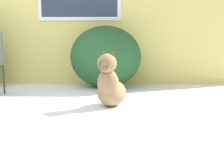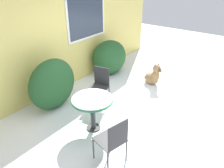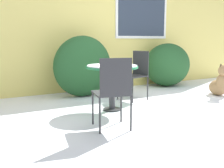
% 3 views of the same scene
% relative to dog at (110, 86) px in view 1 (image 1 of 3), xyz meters
% --- Properties ---
extents(house_wall, '(8.00, 0.10, 2.96)m').
position_rel_dog_xyz_m(house_wall, '(-1.46, 1.91, 1.26)').
color(house_wall, '#E5D16B').
rests_on(house_wall, ground_plane).
extents(shrub_middle, '(1.18, 0.91, 1.03)m').
position_rel_dog_xyz_m(shrub_middle, '(-0.13, 1.46, 0.27)').
color(shrub_middle, '#235128').
rests_on(shrub_middle, ground_plane).
extents(dog, '(0.45, 0.67, 0.66)m').
position_rel_dog_xyz_m(dog, '(0.00, 0.00, 0.00)').
color(dog, '#937047').
rests_on(dog, ground_plane).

